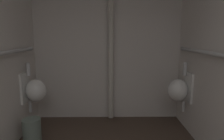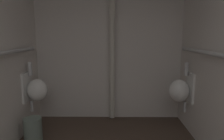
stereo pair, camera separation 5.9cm
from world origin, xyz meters
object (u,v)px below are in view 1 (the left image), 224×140
Objects in this scene: urinal_right_mid at (179,90)px; waste_bin at (32,132)px; standpipe_back_wall at (111,40)px; urinal_left_mid at (34,90)px.

urinal_right_mid is 2.16m from waste_bin.
urinal_right_mid is 1.32m from standpipe_back_wall.
urinal_right_mid reaches higher than waste_bin.
standpipe_back_wall is at bearing 157.36° from urinal_right_mid.
urinal_right_mid is at bearing -22.64° from standpipe_back_wall.
waste_bin is at bearing -78.06° from urinal_left_mid.
urinal_left_mid is at bearing 101.94° from waste_bin.
waste_bin is (-2.07, -0.40, -0.46)m from urinal_right_mid.
urinal_right_mid is at bearing 10.87° from waste_bin.
standpipe_back_wall is (-1.02, 0.43, 0.72)m from urinal_right_mid.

